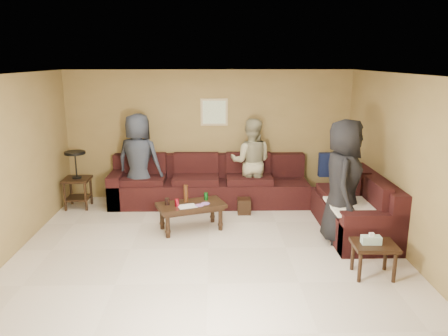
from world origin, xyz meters
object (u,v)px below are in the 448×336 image
object	(u,v)px
sectional_sofa	(255,195)
person_left	(139,161)
coffee_table	(191,207)
side_table_right	(374,248)
waste_bin	(244,206)
end_table_left	(77,179)
person_right	(343,182)
person_middle	(251,162)

from	to	relation	value
sectional_sofa	person_left	xyz separation A→B (m)	(-2.11, 0.42, 0.55)
coffee_table	side_table_right	size ratio (longest dim) A/B	2.01
sectional_sofa	waste_bin	xyz separation A→B (m)	(-0.19, -0.04, -0.19)
side_table_right	waste_bin	bearing A→B (deg)	122.04
sectional_sofa	side_table_right	distance (m)	2.72
end_table_left	person_right	xyz separation A→B (m)	(4.44, -1.63, 0.37)
sectional_sofa	person_left	size ratio (longest dim) A/B	2.66
person_left	person_right	bearing A→B (deg)	169.09
end_table_left	side_table_right	world-z (taller)	end_table_left
side_table_right	person_right	world-z (taller)	person_right
end_table_left	person_left	bearing A→B (deg)	2.79
sectional_sofa	person_right	size ratio (longest dim) A/B	2.50
coffee_table	person_right	distance (m)	2.41
waste_bin	person_left	bearing A→B (deg)	166.30
person_right	sectional_sofa	bearing A→B (deg)	59.30
end_table_left	person_right	distance (m)	4.74
person_left	person_middle	bearing A→B (deg)	-161.15
person_right	person_middle	bearing A→B (deg)	50.32
side_table_right	person_middle	world-z (taller)	person_middle
coffee_table	person_right	bearing A→B (deg)	-11.97
sectional_sofa	person_middle	bearing A→B (deg)	92.97
coffee_table	person_middle	bearing A→B (deg)	50.30
side_table_right	waste_bin	size ratio (longest dim) A/B	2.11
coffee_table	waste_bin	bearing A→B (deg)	38.77
end_table_left	side_table_right	distance (m)	5.31
sectional_sofa	side_table_right	bearing A→B (deg)	-61.83
person_left	person_middle	world-z (taller)	person_left
side_table_right	end_table_left	bearing A→B (deg)	148.62
sectional_sofa	end_table_left	distance (m)	3.28
end_table_left	person_right	world-z (taller)	person_right
coffee_table	person_right	size ratio (longest dim) A/B	0.63
end_table_left	person_left	size ratio (longest dim) A/B	0.61
side_table_right	waste_bin	world-z (taller)	side_table_right
person_left	end_table_left	bearing A→B (deg)	19.00
person_middle	person_left	bearing A→B (deg)	12.13
sectional_sofa	coffee_table	distance (m)	1.35
coffee_table	side_table_right	world-z (taller)	coffee_table
sectional_sofa	waste_bin	distance (m)	0.27
waste_bin	person_left	distance (m)	2.10
sectional_sofa	person_right	xyz separation A→B (m)	(1.19, -1.26, 0.60)
side_table_right	waste_bin	xyz separation A→B (m)	(-1.47, 2.35, -0.25)
person_left	side_table_right	bearing A→B (deg)	156.45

